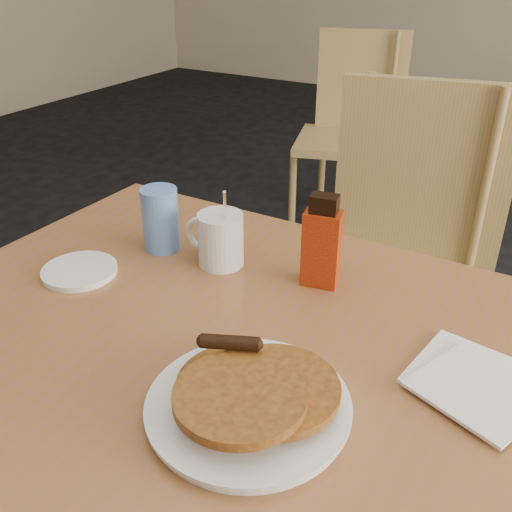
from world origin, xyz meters
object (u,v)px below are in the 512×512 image
at_px(main_table, 263,361).
at_px(blue_tumbler, 161,219).
at_px(pancake_plate, 249,398).
at_px(chair_wall_extra, 352,115).
at_px(syrup_bottle, 322,244).
at_px(chair_main_far, 403,242).
at_px(coffee_mug, 219,238).

relative_size(main_table, blue_tumbler, 9.96).
relative_size(main_table, pancake_plate, 4.70).
bearing_deg(main_table, pancake_plate, -67.39).
bearing_deg(main_table, chair_wall_extra, 107.43).
bearing_deg(syrup_bottle, pancake_plate, -91.38).
relative_size(chair_main_far, chair_wall_extra, 1.06).
bearing_deg(pancake_plate, chair_main_far, 92.41).
bearing_deg(coffee_mug, chair_main_far, 65.44).
xyz_separation_m(chair_wall_extra, pancake_plate, (0.69, -2.15, 0.19)).
xyz_separation_m(chair_wall_extra, syrup_bottle, (0.63, -1.78, 0.25)).
bearing_deg(chair_main_far, chair_wall_extra, 105.46).
relative_size(chair_main_far, syrup_bottle, 5.61).
distance_m(chair_wall_extra, syrup_bottle, 1.91).
relative_size(syrup_bottle, blue_tumbler, 1.35).
bearing_deg(pancake_plate, syrup_bottle, 99.21).
xyz_separation_m(chair_wall_extra, coffee_mug, (0.42, -1.81, 0.23)).
height_order(pancake_plate, syrup_bottle, syrup_bottle).
height_order(chair_main_far, pancake_plate, chair_main_far).
bearing_deg(chair_main_far, blue_tumbler, -136.10).
xyz_separation_m(coffee_mug, blue_tumbler, (-0.14, -0.01, 0.01)).
distance_m(chair_main_far, blue_tumbler, 0.69).
xyz_separation_m(main_table, blue_tumbler, (-0.35, 0.18, 0.11)).
bearing_deg(chair_wall_extra, chair_main_far, -80.09).
height_order(chair_wall_extra, blue_tumbler, chair_wall_extra).
relative_size(chair_main_far, pancake_plate, 3.56).
bearing_deg(syrup_bottle, chair_main_far, 76.90).
xyz_separation_m(coffee_mug, syrup_bottle, (0.21, 0.03, 0.03)).
height_order(main_table, blue_tumbler, blue_tumbler).
relative_size(chair_wall_extra, coffee_mug, 5.62).
bearing_deg(pancake_plate, chair_wall_extra, 107.80).
bearing_deg(chair_wall_extra, syrup_bottle, -87.78).
bearing_deg(chair_main_far, pancake_plate, -99.29).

